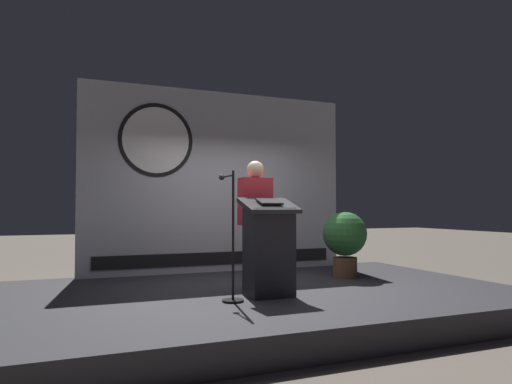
{
  "coord_description": "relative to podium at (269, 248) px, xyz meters",
  "views": [
    {
      "loc": [
        -2.35,
        -5.49,
        1.33
      ],
      "look_at": [
        -0.12,
        -0.04,
        1.54
      ],
      "focal_mm": 32.79,
      "sensor_mm": 36.0,
      "label": 1
    }
  ],
  "objects": [
    {
      "name": "ground_plane",
      "position": [
        0.12,
        0.44,
        -0.86
      ],
      "size": [
        40.0,
        40.0,
        0.0
      ],
      "primitive_type": "plane",
      "color": "#6B6056"
    },
    {
      "name": "stage_platform",
      "position": [
        0.12,
        0.44,
        -0.71
      ],
      "size": [
        6.4,
        4.0,
        0.3
      ],
      "primitive_type": "cube",
      "color": "#333338",
      "rests_on": "ground"
    },
    {
      "name": "banner_display",
      "position": [
        0.08,
        2.28,
        0.92
      ],
      "size": [
        4.41,
        0.12,
        2.95
      ],
      "color": "#B2B7C1",
      "rests_on": "stage_platform"
    },
    {
      "name": "podium",
      "position": [
        0.0,
        0.0,
        0.0
      ],
      "size": [
        0.64,
        0.49,
        1.16
      ],
      "color": "#26262B",
      "rests_on": "stage_platform"
    },
    {
      "name": "speaker_person",
      "position": [
        0.02,
        0.48,
        0.28
      ],
      "size": [
        0.4,
        0.26,
        1.64
      ],
      "color": "black",
      "rests_on": "stage_platform"
    },
    {
      "name": "microphone_stand",
      "position": [
        -0.5,
        -0.09,
        -0.05
      ],
      "size": [
        0.24,
        0.57,
        1.45
      ],
      "color": "black",
      "rests_on": "stage_platform"
    },
    {
      "name": "potted_plant",
      "position": [
        1.65,
        0.93,
        0.03
      ],
      "size": [
        0.66,
        0.66,
        0.98
      ],
      "color": "brown",
      "rests_on": "stage_platform"
    }
  ]
}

